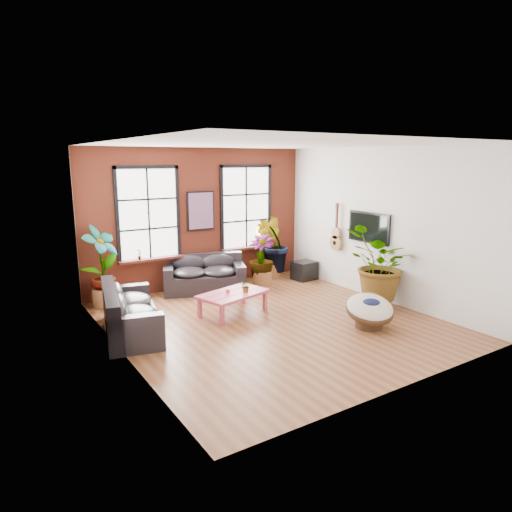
{
  "coord_description": "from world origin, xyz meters",
  "views": [
    {
      "loc": [
        -4.98,
        -7.2,
        3.22
      ],
      "look_at": [
        0.0,
        0.6,
        1.25
      ],
      "focal_mm": 32.0,
      "sensor_mm": 36.0,
      "label": 1
    }
  ],
  "objects_px": {
    "sofa_back": "(204,275)",
    "coffee_table": "(233,295)",
    "sofa_left": "(128,313)",
    "papasan_chair": "(370,310)"
  },
  "relations": [
    {
      "from": "sofa_back",
      "to": "sofa_left",
      "type": "xyz_separation_m",
      "value": [
        -2.47,
        -1.78,
        -0.01
      ]
    },
    {
      "from": "sofa_left",
      "to": "coffee_table",
      "type": "relative_size",
      "value": 1.46
    },
    {
      "from": "sofa_left",
      "to": "coffee_table",
      "type": "distance_m",
      "value": 2.21
    },
    {
      "from": "papasan_chair",
      "to": "coffee_table",
      "type": "bearing_deg",
      "value": 155.03
    },
    {
      "from": "coffee_table",
      "to": "papasan_chair",
      "type": "bearing_deg",
      "value": -64.73
    },
    {
      "from": "coffee_table",
      "to": "sofa_left",
      "type": "bearing_deg",
      "value": 161.52
    },
    {
      "from": "sofa_back",
      "to": "sofa_left",
      "type": "height_order",
      "value": "sofa_back"
    },
    {
      "from": "sofa_back",
      "to": "coffee_table",
      "type": "distance_m",
      "value": 1.92
    },
    {
      "from": "papasan_chair",
      "to": "sofa_back",
      "type": "bearing_deg",
      "value": 135.7
    },
    {
      "from": "sofa_left",
      "to": "papasan_chair",
      "type": "xyz_separation_m",
      "value": [
        4.04,
        -2.25,
        -0.04
      ]
    }
  ]
}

